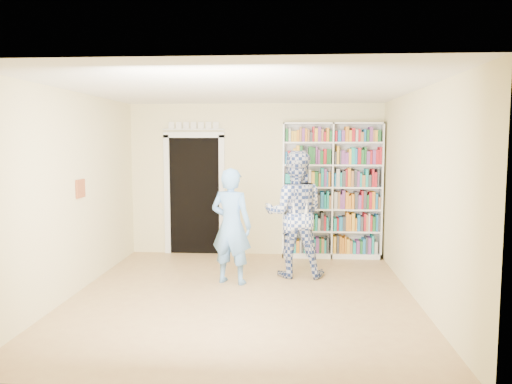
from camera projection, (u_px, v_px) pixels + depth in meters
floor at (242, 296)px, 6.58m from camera, size 5.00×5.00×0.00m
ceiling at (242, 89)px, 6.30m from camera, size 5.00×5.00×0.00m
wall_back at (255, 180)px, 8.92m from camera, size 4.50×0.00×4.50m
wall_left at (73, 194)px, 6.59m from camera, size 0.00×5.00×5.00m
wall_right at (419, 196)px, 6.29m from camera, size 0.00×5.00×5.00m
bookshelf at (332, 190)px, 8.69m from camera, size 1.71×0.32×2.36m
doorway at (195, 189)px, 8.99m from camera, size 1.10×0.08×2.43m
wall_art at (80, 189)px, 6.79m from camera, size 0.03×0.25×0.25m
man_blue at (231, 226)px, 7.13m from camera, size 0.70×0.56×1.67m
man_plaid at (295, 214)px, 7.51m from camera, size 0.93×0.73×1.90m
paper_sheet at (300, 210)px, 7.24m from camera, size 0.21×0.07×0.31m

